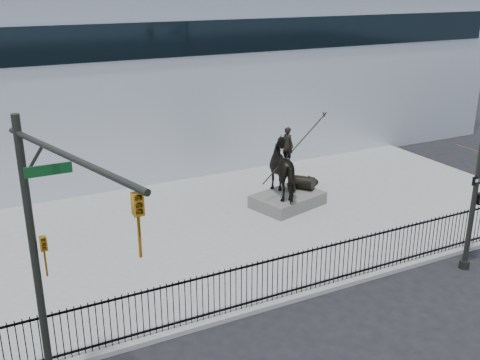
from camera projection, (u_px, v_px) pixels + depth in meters
name	position (u px, v px, depth m)	size (l,w,h in m)	color
ground	(299.00, 323.00, 16.56)	(120.00, 120.00, 0.00)	black
plaza	(204.00, 232.00, 22.39)	(30.00, 12.00, 0.15)	gray
building	(110.00, 75.00, 31.80)	(44.00, 14.00, 9.00)	silver
picket_fence	(278.00, 277.00, 17.30)	(22.10, 0.10, 1.50)	black
statue_plinth	(288.00, 200.00, 24.70)	(2.94, 2.02, 0.55)	#4F4D49
equestrian_statue	(289.00, 169.00, 24.25)	(3.66, 2.76, 3.20)	black
traffic_signal_left	(51.00, 259.00, 11.77)	(1.52, 4.84, 7.00)	black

